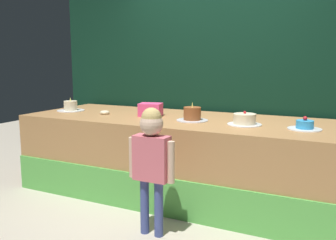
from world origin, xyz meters
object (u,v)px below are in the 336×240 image
cake_right (305,126)px  cake_far_left (71,107)px  cake_center (245,120)px  child_figure (151,154)px  cake_left (192,115)px  pink_box (151,110)px  donut (105,113)px

cake_right → cake_far_left: bearing=179.0°
cake_far_left → cake_center: cake_far_left is taller
cake_far_left → cake_center: size_ratio=1.01×
child_figure → cake_center: (0.56, 0.88, 0.20)m
child_figure → cake_left: bearing=89.7°
pink_box → cake_right: (1.66, -0.11, -0.04)m
donut → cake_center: cake_center is taller
child_figure → pink_box: child_figure is taller
cake_right → child_figure: bearing=-141.6°
cake_center → donut: bearing=-180.0°
cake_left → cake_center: size_ratio=0.99×
child_figure → cake_far_left: bearing=150.8°
cake_left → cake_right: (1.11, -0.01, -0.03)m
cake_far_left → cake_right: 2.77m
child_figure → donut: (-1.10, 0.88, 0.17)m
child_figure → cake_left: size_ratio=3.36×
cake_center → cake_right: 0.55m
pink_box → cake_left: cake_left is taller
donut → cake_right: size_ratio=0.38×
cake_left → cake_center: bearing=-0.7°
cake_center → cake_right: cake_center is taller
donut → pink_box: bearing=11.7°
child_figure → cake_center: bearing=57.6°
cake_center → cake_far_left: bearing=178.8°
cake_far_left → cake_left: bearing=-1.4°
pink_box → cake_far_left: cake_far_left is taller
cake_left → cake_center: cake_left is taller
donut → cake_far_left: 0.56m
donut → cake_left: cake_left is taller
donut → cake_left: (1.11, 0.01, 0.04)m
cake_center → cake_right: bearing=0.1°
child_figure → cake_center: 1.06m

